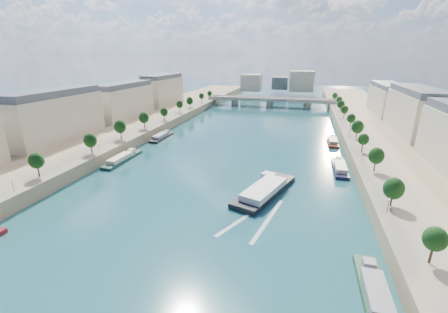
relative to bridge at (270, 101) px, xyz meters
The scene contains 17 objects.
ground 136.29m from the bridge, 90.00° to the right, with size 700.00×700.00×0.00m, color #0E363E.
quay_left 154.08m from the bridge, 117.86° to the right, with size 44.00×520.00×5.00m, color #9E8460.
quay_right 154.08m from the bridge, 62.14° to the right, with size 44.00×520.00×5.00m, color #9E8460.
pave_left 147.64m from the bridge, 112.71° to the right, with size 14.00×520.00×0.10m, color gray.
pave_right 147.64m from the bridge, 67.29° to the right, with size 14.00×520.00×0.10m, color gray.
trees_left 145.13m from the bridge, 112.29° to the right, with size 4.80×268.80×8.26m.
trees_right 137.76m from the bridge, 66.45° to the right, with size 4.80×268.80×8.26m.
lamps_left 155.36m from the bridge, 109.75° to the right, with size 0.36×200.36×4.28m.
lamps_right 141.33m from the bridge, 68.19° to the right, with size 0.36×200.36×4.28m.
buildings_left 150.92m from the bridge, 124.39° to the right, with size 16.00×226.00×23.20m.
buildings_right 150.92m from the bridge, 55.61° to the right, with size 16.00×226.00×23.20m.
skyline 83.94m from the bridge, 87.81° to the left, with size 79.00×42.00×22.00m.
bridge is the anchor object (origin of this frame).
tour_barge 178.53m from the bridge, 83.87° to the right, with size 18.70×32.80×4.29m.
wake 194.97m from the bridge, 84.39° to the right, with size 15.83×25.70×0.04m.
moored_barges_left 201.57m from the bridge, 103.05° to the right, with size 5.00×163.74×3.60m.
moored_barges_right 189.27m from the bridge, 76.09° to the right, with size 5.00×164.55×3.60m.
Camera 1 is at (29.32, -32.48, 44.17)m, focal length 24.00 mm.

